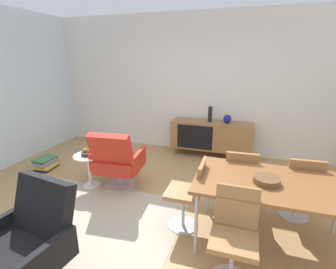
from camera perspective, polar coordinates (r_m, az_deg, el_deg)
The scene contains 17 objects.
ground_plane at distance 3.26m, azimuth -2.94°, elevation -18.93°, with size 8.32×8.32×0.00m, color tan.
wall_back at distance 5.17m, azimuth 7.29°, elevation 11.34°, with size 6.80×0.12×2.80m, color silver.
sideboard at distance 5.02m, azimuth 10.06°, elevation -0.20°, with size 1.60×0.45×0.72m.
vase_cobalt at distance 4.89m, azimuth 13.63°, elevation 3.56°, with size 0.15×0.15×0.17m.
vase_sculptural_dark at distance 4.91m, azimuth 9.77°, elevation 4.68°, with size 0.08×0.08×0.31m.
dining_table at distance 2.75m, azimuth 23.67°, elevation -10.87°, with size 1.60×0.90×0.74m.
wooden_bowl_on_table at distance 2.67m, azimuth 21.99°, elevation -9.81°, with size 0.26×0.26×0.06m, color brown.
dining_chair_front_left at distance 2.38m, azimuth 15.16°, elevation -21.29°, with size 0.40×0.42×0.86m.
dining_chair_near_window at distance 2.89m, azimuth 4.88°, elevation -13.09°, with size 0.43×0.40×0.86m.
dining_chair_back_right at distance 3.40m, azimuth 28.40°, elevation -10.32°, with size 0.42×0.44×0.86m.
dining_chair_back_left at distance 3.33m, azimuth 16.39°, elevation -9.43°, with size 0.42×0.44×0.86m.
lounge_chair_red at distance 3.78m, azimuth -11.86°, elevation -5.79°, with size 0.77×0.71×0.95m.
armchair_black_shell at distance 2.54m, azimuth -29.51°, elevation -20.46°, with size 0.78×0.73×0.95m.
side_table_round at distance 4.01m, azimuth -17.85°, elevation -7.18°, with size 0.44×0.44×0.52m.
fruit_bowl at distance 3.92m, azimuth -18.16°, elevation -4.05°, with size 0.20×0.20×0.11m.
magazine_stack at distance 5.00m, azimuth -26.50°, elevation -5.98°, with size 0.34×0.41×0.21m.
area_rug at distance 3.35m, azimuth -17.99°, elevation -18.73°, with size 2.20×1.70×0.01m, color #B7AD99.
Camera 1 is at (0.96, -2.45, 1.93)m, focal length 26.19 mm.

